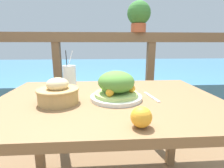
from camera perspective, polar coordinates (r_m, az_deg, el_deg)
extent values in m
cube|color=olive|center=(0.97, -1.07, -5.61)|extent=(1.21, 0.86, 0.04)
cube|color=olive|center=(1.53, -23.18, -14.12)|extent=(0.06, 0.06, 0.69)
cube|color=olive|center=(1.56, 19.13, -13.19)|extent=(0.06, 0.06, 0.69)
cube|color=brown|center=(1.71, -2.50, 14.99)|extent=(2.80, 0.08, 0.09)
cube|color=brown|center=(1.83, -16.76, -3.46)|extent=(0.07, 0.07, 1.03)
cube|color=brown|center=(1.85, 11.93, -2.98)|extent=(0.07, 0.07, 1.03)
cube|color=teal|center=(4.28, -3.25, 2.60)|extent=(12.00, 4.00, 0.47)
cylinder|color=silver|center=(0.93, 1.36, -4.39)|extent=(0.27, 0.27, 0.02)
cylinder|color=#A8C66B|center=(0.92, 1.36, -3.27)|extent=(0.23, 0.23, 0.02)
ellipsoid|color=#568E38|center=(0.91, 1.39, 0.73)|extent=(0.19, 0.19, 0.11)
sphere|color=#F9A328|center=(0.92, 6.40, -1.49)|extent=(0.04, 0.04, 0.04)
sphere|color=#F9A328|center=(0.97, -2.43, -0.76)|extent=(0.04, 0.04, 0.04)
sphere|color=#F9A328|center=(0.85, -0.83, -2.80)|extent=(0.04, 0.04, 0.04)
cylinder|color=silver|center=(1.15, -13.67, 2.09)|extent=(0.08, 0.08, 0.15)
cylinder|color=white|center=(1.15, -14.16, 5.35)|extent=(0.07, 0.05, 0.21)
cylinder|color=black|center=(1.14, -14.48, 5.26)|extent=(0.02, 0.08, 0.21)
cylinder|color=tan|center=(0.91, -17.13, -3.68)|extent=(0.20, 0.20, 0.07)
torus|color=tan|center=(0.90, -17.27, -1.66)|extent=(0.21, 0.21, 0.01)
ellipsoid|color=beige|center=(0.89, -17.38, -0.07)|extent=(0.11, 0.11, 0.06)
cylinder|color=#A34C2D|center=(1.75, 8.62, 17.62)|extent=(0.14, 0.14, 0.08)
sphere|color=#336B2D|center=(1.77, 8.78, 21.92)|extent=(0.22, 0.22, 0.22)
cube|color=silver|center=(0.99, 12.74, -4.08)|extent=(0.04, 0.18, 0.00)
sphere|color=#F9A328|center=(0.63, 9.53, -10.56)|extent=(0.08, 0.08, 0.08)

